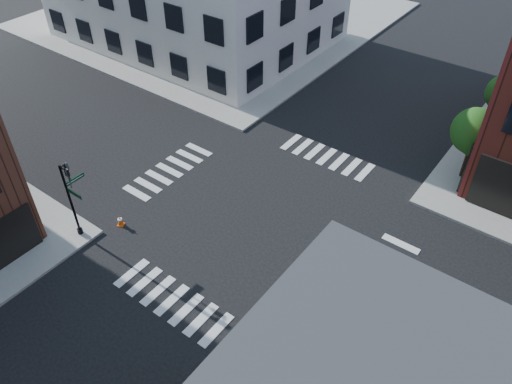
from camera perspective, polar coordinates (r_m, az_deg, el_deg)
name	(u,v)px	position (r m, az deg, el deg)	size (l,w,h in m)	color
ground	(261,217)	(27.39, 0.61, -2.89)	(120.00, 120.00, 0.00)	black
sidewalk_nw	(217,15)	(52.92, -4.52, 19.55)	(30.00, 30.00, 0.15)	gray
tree_near	(475,134)	(30.71, 23.80, 6.10)	(2.69, 2.69, 4.49)	black
tree_far	(505,96)	(36.08, 26.60, 9.82)	(2.43, 2.43, 4.07)	black
signal_pole	(71,193)	(26.14, -20.36, -0.12)	(1.29, 1.24, 4.60)	black
box_truck	(402,369)	(20.46, 16.32, -18.88)	(7.25, 2.47, 3.24)	silver
traffic_cone	(120,221)	(27.72, -15.26, -3.18)	(0.45, 0.45, 0.63)	#EF500A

